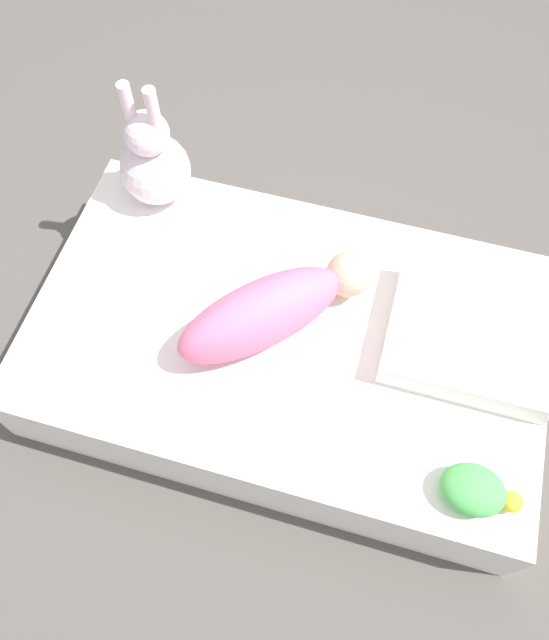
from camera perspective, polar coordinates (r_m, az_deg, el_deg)
The scene contains 6 objects.
ground_plane at distance 1.77m, azimuth 1.07°, elevation -4.10°, with size 12.00×12.00×0.00m, color #514C47.
bed_mattress at distance 1.67m, azimuth 1.13°, elevation -2.50°, with size 1.30×0.80×0.23m.
swaddled_baby at distance 1.49m, azimuth -0.32°, elevation 0.94°, with size 0.44×0.44×0.17m.
pillow at distance 1.59m, azimuth 17.52°, elevation -1.47°, with size 0.40×0.33×0.08m.
bunny_plush at distance 1.75m, azimuth -10.98°, elevation 14.01°, with size 0.19×0.19×0.38m.
turtle_plush at distance 1.45m, azimuth 17.92°, elevation -14.63°, with size 0.18×0.12×0.08m.
Camera 1 is at (0.17, -0.71, 1.62)m, focal length 35.00 mm.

